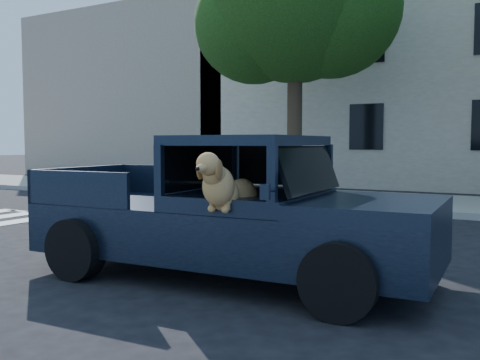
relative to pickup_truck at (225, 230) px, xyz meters
The scene contains 5 objects.
ground 1.14m from the pickup_truck, 30.18° to the right, with size 120.00×120.00×0.00m, color black.
far_sidewalk 8.76m from the pickup_truck, 84.44° to the left, with size 60.00×4.00×0.15m, color gray.
street_tree_left 10.93m from the pickup_truck, 108.87° to the left, with size 6.00×5.20×8.60m.
building_left 21.64m from the pickup_truck, 131.48° to the left, with size 12.00×6.00×8.00m, color tan.
pickup_truck is the anchor object (origin of this frame).
Camera 1 is at (2.51, -4.99, 1.64)m, focal length 40.00 mm.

